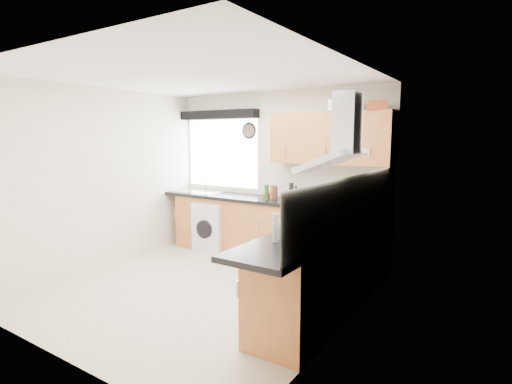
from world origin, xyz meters
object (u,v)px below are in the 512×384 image
Objects in this scene: oven at (327,270)px; washing_machine at (215,226)px; extractor_hood at (339,142)px; upper_cabinets at (330,138)px.

washing_machine is at bearing 155.40° from oven.
oven is at bearing -25.32° from washing_machine.
upper_cabinets is (-0.65, 1.33, 0.03)m from extractor_hood.
extractor_hood is (0.10, -0.00, 1.34)m from oven.
oven reaches higher than washing_machine.
washing_machine is (-2.50, 1.10, -1.38)m from extractor_hood.
upper_cabinets is 2.34m from washing_machine.
oven is 1.35m from extractor_hood.
upper_cabinets is at bearing 116.13° from extractor_hood.
upper_cabinets is 2.16× the size of washing_machine.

